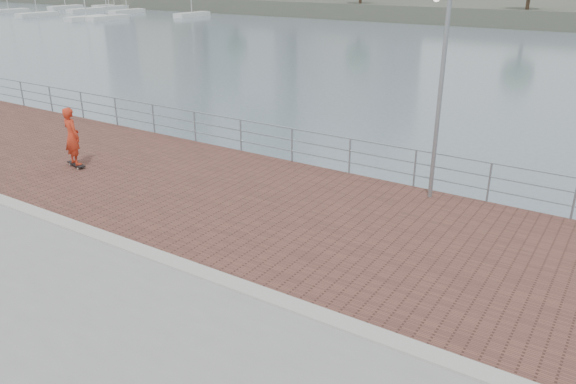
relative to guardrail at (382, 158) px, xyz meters
The scene contains 8 objects.
water 7.50m from the guardrail, 90.00° to the right, with size 400.00×400.00×0.00m, color slate.
brick_lane 3.47m from the guardrail, 90.00° to the right, with size 40.00×6.80×0.02m, color brown.
curb 7.03m from the guardrail, 90.00° to the right, with size 40.00×0.40×0.06m, color #B7B5AD.
guardrail is the anchor object (origin of this frame).
street_lamp 3.92m from the guardrail, 28.66° to the right, with size 0.42×1.23×5.78m.
skateboard 9.44m from the guardrail, 154.04° to the right, with size 0.85×0.37×0.09m.
skateboarder 9.43m from the guardrail, 154.04° to the right, with size 0.66×0.43×1.80m, color red.
marina 98.71m from the guardrail, 145.64° to the left, with size 35.99×28.77×10.87m.
Camera 1 is at (6.12, -7.45, 5.82)m, focal length 35.00 mm.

